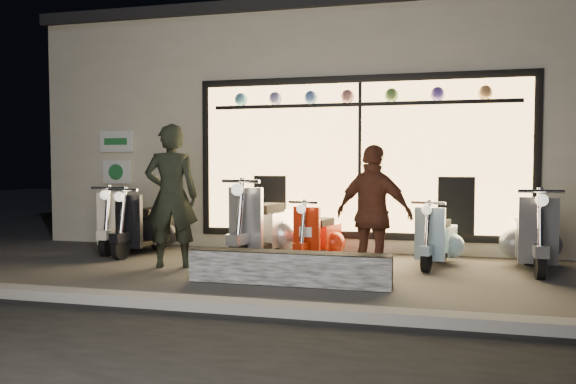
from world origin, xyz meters
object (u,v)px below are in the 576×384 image
object	(u,v)px
scooter_red	(320,237)
man	(171,196)
graffiti_barrier	(289,268)
woman	(374,214)
scooter_silver	(265,227)

from	to	relation	value
scooter_red	man	distance (m)	2.27
graffiti_barrier	woman	world-z (taller)	woman
graffiti_barrier	scooter_silver	bearing A→B (deg)	114.69
graffiti_barrier	man	world-z (taller)	man
man	woman	distance (m)	2.88
graffiti_barrier	scooter_silver	world-z (taller)	scooter_silver
graffiti_barrier	man	xyz separation A→B (m)	(-1.87, 0.70, 0.80)
scooter_red	man	bearing A→B (deg)	-139.43
graffiti_barrier	man	size ratio (longest dim) A/B	1.23
graffiti_barrier	scooter_silver	distance (m)	2.01
graffiti_barrier	scooter_silver	xyz separation A→B (m)	(-0.83, 1.81, 0.27)
graffiti_barrier	scooter_red	bearing A→B (deg)	88.46
scooter_silver	scooter_red	xyz separation A→B (m)	(0.88, -0.08, -0.11)
man	woman	size ratio (longest dim) A/B	1.19
scooter_silver	graffiti_barrier	bearing A→B (deg)	-55.16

